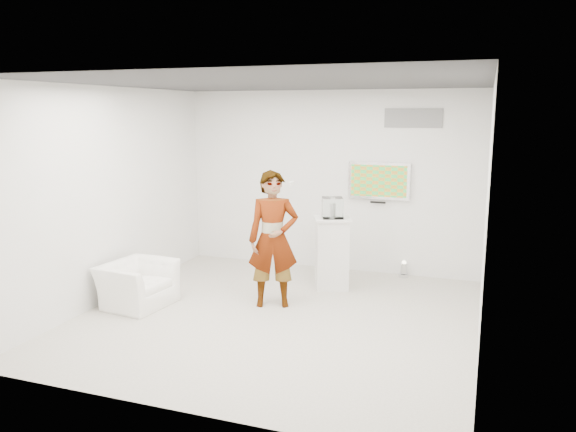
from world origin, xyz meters
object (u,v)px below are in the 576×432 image
(armchair, at_px, (137,284))
(pedestal, at_px, (332,253))
(floor_uplight, at_px, (404,269))
(tv, at_px, (379,181))
(person, at_px, (273,239))

(armchair, height_order, pedestal, pedestal)
(floor_uplight, bearing_deg, pedestal, -137.25)
(tv, distance_m, pedestal, 1.50)
(tv, xyz_separation_m, pedestal, (-0.51, -0.98, -1.01))
(tv, relative_size, person, 0.53)
(tv, bearing_deg, pedestal, -117.38)
(person, relative_size, pedestal, 1.73)
(armchair, distance_m, floor_uplight, 4.20)
(tv, xyz_separation_m, person, (-1.06, -2.03, -0.61))
(armchair, xyz_separation_m, pedestal, (2.33, 1.68, 0.24))
(armchair, xyz_separation_m, floor_uplight, (3.30, 2.58, -0.17))
(pedestal, relative_size, floor_uplight, 4.16)
(tv, xyz_separation_m, armchair, (-2.84, -2.67, -1.25))
(pedestal, bearing_deg, tv, 62.62)
(person, xyz_separation_m, floor_uplight, (1.52, 1.94, -0.81))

